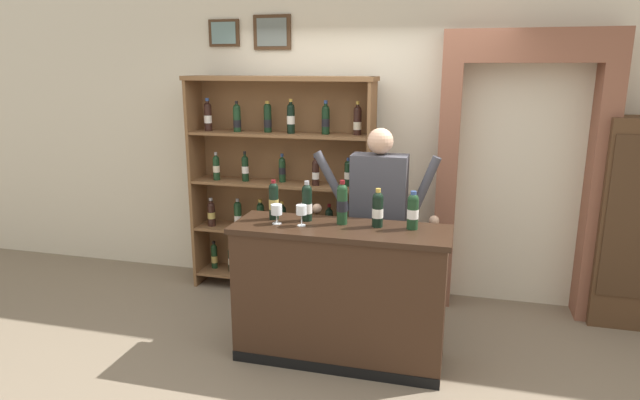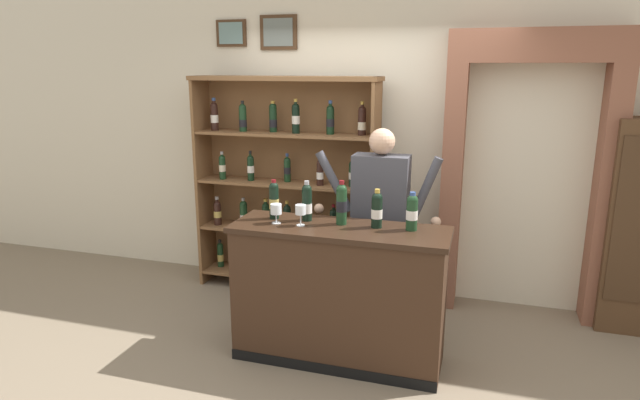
{
  "view_description": "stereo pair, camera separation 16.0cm",
  "coord_description": "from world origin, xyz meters",
  "px_view_note": "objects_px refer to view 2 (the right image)",
  "views": [
    {
      "loc": [
        0.88,
        -3.63,
        2.15
      ],
      "look_at": [
        -0.12,
        0.14,
        1.18
      ],
      "focal_mm": 30.45,
      "sensor_mm": 36.0,
      "label": 1
    },
    {
      "loc": [
        1.03,
        -3.59,
        2.15
      ],
      "look_at": [
        -0.12,
        0.14,
        1.18
      ],
      "focal_mm": 30.45,
      "sensor_mm": 36.0,
      "label": 2
    }
  ],
  "objects_px": {
    "wine_shelf": "(287,181)",
    "shopkeeper": "(380,209)",
    "wine_glass_left": "(301,211)",
    "tasting_counter": "(339,294)",
    "tasting_bottle_rosso": "(412,211)",
    "tasting_bottle_bianco": "(377,209)",
    "tasting_bottle_chianti": "(307,202)",
    "tasting_bottle_vin_santo": "(342,203)",
    "wine_glass_spare": "(276,210)",
    "tasting_bottle_super_tuscan": "(274,200)"
  },
  "relations": [
    {
      "from": "wine_shelf",
      "to": "shopkeeper",
      "type": "relative_size",
      "value": 1.22
    },
    {
      "from": "wine_glass_left",
      "to": "tasting_counter",
      "type": "bearing_deg",
      "value": 9.13
    },
    {
      "from": "tasting_bottle_rosso",
      "to": "tasting_counter",
      "type": "bearing_deg",
      "value": -170.89
    },
    {
      "from": "tasting_counter",
      "to": "tasting_bottle_bianco",
      "type": "bearing_deg",
      "value": 16.01
    },
    {
      "from": "tasting_bottle_bianco",
      "to": "wine_glass_left",
      "type": "xyz_separation_m",
      "value": [
        -0.53,
        -0.12,
        -0.02
      ]
    },
    {
      "from": "tasting_bottle_chianti",
      "to": "tasting_bottle_bianco",
      "type": "bearing_deg",
      "value": -2.74
    },
    {
      "from": "tasting_bottle_vin_santo",
      "to": "tasting_bottle_bianco",
      "type": "height_order",
      "value": "tasting_bottle_vin_santo"
    },
    {
      "from": "wine_shelf",
      "to": "tasting_bottle_rosso",
      "type": "distance_m",
      "value": 1.72
    },
    {
      "from": "wine_shelf",
      "to": "wine_glass_spare",
      "type": "bearing_deg",
      "value": -73.03
    },
    {
      "from": "tasting_bottle_super_tuscan",
      "to": "tasting_bottle_chianti",
      "type": "distance_m",
      "value": 0.25
    },
    {
      "from": "wine_shelf",
      "to": "tasting_bottle_bianco",
      "type": "bearing_deg",
      "value": -45.08
    },
    {
      "from": "shopkeeper",
      "to": "tasting_bottle_vin_santo",
      "type": "relative_size",
      "value": 5.2
    },
    {
      "from": "shopkeeper",
      "to": "tasting_bottle_vin_santo",
      "type": "xyz_separation_m",
      "value": [
        -0.2,
        -0.45,
        0.15
      ]
    },
    {
      "from": "wine_shelf",
      "to": "tasting_bottle_super_tuscan",
      "type": "bearing_deg",
      "value": -74.31
    },
    {
      "from": "tasting_bottle_vin_santo",
      "to": "wine_glass_left",
      "type": "bearing_deg",
      "value": -155.76
    },
    {
      "from": "tasting_bottle_bianco",
      "to": "tasting_bottle_rosso",
      "type": "distance_m",
      "value": 0.25
    },
    {
      "from": "tasting_bottle_rosso",
      "to": "wine_glass_left",
      "type": "xyz_separation_m",
      "value": [
        -0.78,
        -0.12,
        -0.03
      ]
    },
    {
      "from": "tasting_bottle_chianti",
      "to": "tasting_bottle_vin_santo",
      "type": "height_order",
      "value": "tasting_bottle_vin_santo"
    },
    {
      "from": "tasting_counter",
      "to": "tasting_bottle_bianco",
      "type": "xyz_separation_m",
      "value": [
        0.25,
        0.07,
        0.65
      ]
    },
    {
      "from": "tasting_counter",
      "to": "tasting_bottle_super_tuscan",
      "type": "relative_size",
      "value": 5.24
    },
    {
      "from": "tasting_counter",
      "to": "shopkeeper",
      "type": "xyz_separation_m",
      "value": [
        0.19,
        0.53,
        0.53
      ]
    },
    {
      "from": "tasting_counter",
      "to": "tasting_bottle_vin_santo",
      "type": "height_order",
      "value": "tasting_bottle_vin_santo"
    },
    {
      "from": "tasting_counter",
      "to": "tasting_bottle_rosso",
      "type": "distance_m",
      "value": 0.83
    },
    {
      "from": "tasting_counter",
      "to": "tasting_bottle_bianco",
      "type": "height_order",
      "value": "tasting_bottle_bianco"
    },
    {
      "from": "tasting_bottle_super_tuscan",
      "to": "wine_glass_spare",
      "type": "xyz_separation_m",
      "value": [
        0.06,
        -0.12,
        -0.05
      ]
    },
    {
      "from": "tasting_bottle_chianti",
      "to": "tasting_bottle_rosso",
      "type": "relative_size",
      "value": 1.1
    },
    {
      "from": "wine_shelf",
      "to": "wine_glass_spare",
      "type": "xyz_separation_m",
      "value": [
        0.37,
        -1.21,
        0.05
      ]
    },
    {
      "from": "tasting_bottle_vin_santo",
      "to": "wine_glass_left",
      "type": "height_order",
      "value": "tasting_bottle_vin_santo"
    },
    {
      "from": "wine_shelf",
      "to": "tasting_bottle_bianco",
      "type": "xyz_separation_m",
      "value": [
        1.09,
        -1.09,
        0.08
      ]
    },
    {
      "from": "shopkeeper",
      "to": "wine_shelf",
      "type": "bearing_deg",
      "value": 148.28
    },
    {
      "from": "wine_shelf",
      "to": "tasting_bottle_vin_santo",
      "type": "bearing_deg",
      "value": -52.69
    },
    {
      "from": "shopkeeper",
      "to": "wine_glass_left",
      "type": "relative_size",
      "value": 10.96
    },
    {
      "from": "tasting_counter",
      "to": "tasting_bottle_chianti",
      "type": "xyz_separation_m",
      "value": [
        -0.28,
        0.1,
        0.66
      ]
    },
    {
      "from": "tasting_counter",
      "to": "shopkeeper",
      "type": "distance_m",
      "value": 0.77
    },
    {
      "from": "tasting_bottle_vin_santo",
      "to": "tasting_bottle_super_tuscan",
      "type": "bearing_deg",
      "value": -179.67
    },
    {
      "from": "tasting_bottle_rosso",
      "to": "wine_glass_spare",
      "type": "bearing_deg",
      "value": -172.83
    },
    {
      "from": "wine_shelf",
      "to": "tasting_bottle_vin_santo",
      "type": "xyz_separation_m",
      "value": [
        0.83,
        -1.09,
        0.11
      ]
    },
    {
      "from": "tasting_bottle_super_tuscan",
      "to": "tasting_bottle_chianti",
      "type": "xyz_separation_m",
      "value": [
        0.25,
        0.02,
        -0.01
      ]
    },
    {
      "from": "tasting_bottle_vin_santo",
      "to": "tasting_counter",
      "type": "bearing_deg",
      "value": -85.51
    },
    {
      "from": "wine_glass_left",
      "to": "tasting_bottle_rosso",
      "type": "bearing_deg",
      "value": 9.11
    },
    {
      "from": "wine_glass_left",
      "to": "shopkeeper",
      "type": "bearing_deg",
      "value": 50.86
    },
    {
      "from": "tasting_bottle_vin_santo",
      "to": "wine_glass_spare",
      "type": "distance_m",
      "value": 0.48
    },
    {
      "from": "tasting_bottle_rosso",
      "to": "wine_glass_spare",
      "type": "distance_m",
      "value": 0.98
    },
    {
      "from": "tasting_counter",
      "to": "wine_glass_spare",
      "type": "relative_size",
      "value": 10.79
    },
    {
      "from": "shopkeeper",
      "to": "tasting_bottle_super_tuscan",
      "type": "xyz_separation_m",
      "value": [
        -0.72,
        -0.46,
        0.13
      ]
    },
    {
      "from": "tasting_bottle_chianti",
      "to": "tasting_bottle_vin_santo",
      "type": "distance_m",
      "value": 0.27
    },
    {
      "from": "tasting_counter",
      "to": "wine_glass_left",
      "type": "bearing_deg",
      "value": -170.87
    },
    {
      "from": "tasting_bottle_bianco",
      "to": "tasting_bottle_rosso",
      "type": "relative_size",
      "value": 1.02
    },
    {
      "from": "tasting_bottle_vin_santo",
      "to": "wine_glass_spare",
      "type": "xyz_separation_m",
      "value": [
        -0.46,
        -0.12,
        -0.06
      ]
    },
    {
      "from": "tasting_bottle_chianti",
      "to": "tasting_bottle_bianco",
      "type": "relative_size",
      "value": 1.07
    }
  ]
}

